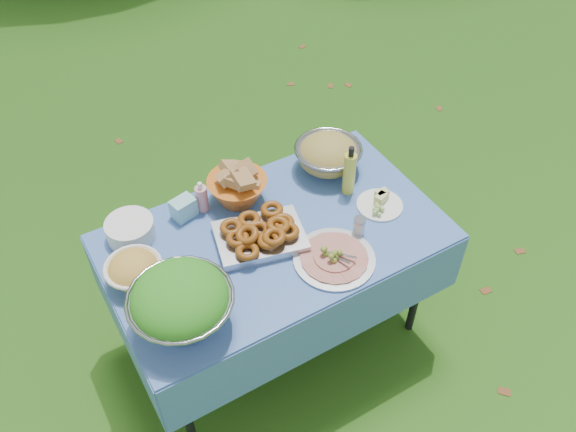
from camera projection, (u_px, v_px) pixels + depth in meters
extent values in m
plane|color=#153509|center=(277.00, 333.00, 3.20)|extent=(80.00, 80.00, 0.00)
cube|color=#7BABEC|center=(276.00, 289.00, 2.92)|extent=(1.46, 0.86, 0.76)
cylinder|color=white|center=(130.00, 229.00, 2.62)|extent=(0.25, 0.25, 0.09)
cube|color=#8ACFD7|center=(184.00, 208.00, 2.70)|extent=(0.12, 0.10, 0.09)
cylinder|color=pink|center=(201.00, 196.00, 2.71)|extent=(0.06, 0.06, 0.16)
cube|color=silver|center=(260.00, 234.00, 2.60)|extent=(0.43, 0.35, 0.09)
cylinder|color=silver|center=(335.00, 254.00, 2.53)|extent=(0.37, 0.37, 0.08)
cylinder|color=#C8CE3A|center=(350.00, 170.00, 2.75)|extent=(0.08, 0.08, 0.26)
cylinder|color=white|center=(380.00, 201.00, 2.76)|extent=(0.24, 0.24, 0.06)
cylinder|color=silver|center=(359.00, 226.00, 2.63)|extent=(0.06, 0.06, 0.09)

